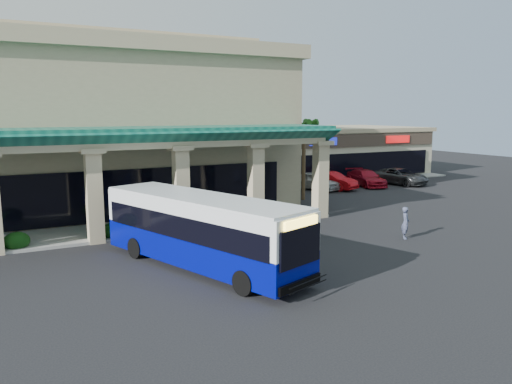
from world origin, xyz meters
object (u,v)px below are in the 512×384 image
car_white (332,181)px  car_silver (316,181)px  pedestrian (405,223)px  car_gray (400,176)px  transit_bus (202,232)px  car_red (366,178)px

car_white → car_silver: bearing=143.5°
pedestrian → car_gray: pedestrian is taller
car_silver → car_gray: bearing=-22.5°
transit_bus → car_silver: transit_bus is taller
pedestrian → car_white: bearing=12.6°
car_silver → car_gray: car_silver is taller
car_gray → car_silver: bearing=163.4°
car_silver → car_gray: size_ratio=0.84×
pedestrian → car_gray: bearing=-6.9°
car_red → car_gray: 3.45m
car_white → car_red: bearing=-18.1°
transit_bus → car_white: bearing=21.0°
car_silver → car_white: size_ratio=0.99×
transit_bus → car_silver: (16.30, 15.53, -0.77)m
pedestrian → car_gray: size_ratio=0.32×
transit_bus → car_red: size_ratio=2.23×
car_silver → car_white: car_silver is taller
pedestrian → car_white: size_ratio=0.37×
transit_bus → car_silver: bearing=24.0°
car_gray → pedestrian: bearing=-143.7°
pedestrian → car_red: bearing=2.0°
car_silver → transit_bus: bearing=-153.4°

